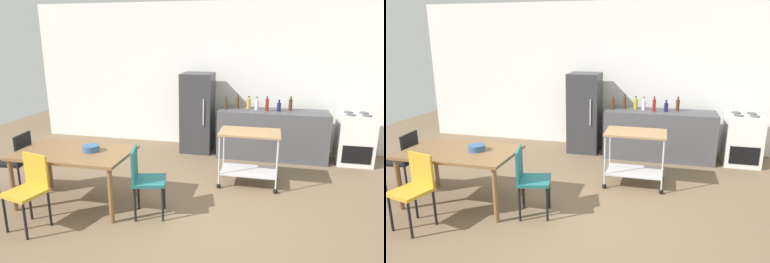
% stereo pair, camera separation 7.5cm
% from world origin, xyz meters
% --- Properties ---
extents(ground_plane, '(12.00, 12.00, 0.00)m').
position_xyz_m(ground_plane, '(0.00, 0.00, 0.00)').
color(ground_plane, brown).
extents(back_wall, '(8.40, 0.12, 2.90)m').
position_xyz_m(back_wall, '(0.00, 3.20, 1.45)').
color(back_wall, white).
rests_on(back_wall, ground_plane).
extents(kitchen_counter, '(2.00, 0.64, 0.90)m').
position_xyz_m(kitchen_counter, '(0.90, 2.60, 0.45)').
color(kitchen_counter, '#4C4C51').
rests_on(kitchen_counter, ground_plane).
extents(dining_table, '(1.50, 0.90, 0.75)m').
position_xyz_m(dining_table, '(-1.66, 0.05, 0.67)').
color(dining_table, brown).
rests_on(dining_table, ground_plane).
extents(chair_mustard, '(0.48, 0.48, 0.89)m').
position_xyz_m(chair_mustard, '(-1.85, -0.64, 0.52)').
color(chair_mustard, gold).
rests_on(chair_mustard, ground_plane).
extents(chair_black, '(0.44, 0.44, 0.89)m').
position_xyz_m(chair_black, '(-2.67, 0.18, 0.52)').
color(chair_black, black).
rests_on(chair_black, ground_plane).
extents(chair_teal, '(0.49, 0.49, 0.89)m').
position_xyz_m(chair_teal, '(-0.64, -0.06, 0.52)').
color(chair_teal, '#1E666B').
rests_on(chair_teal, ground_plane).
extents(stove_oven, '(0.60, 0.61, 0.92)m').
position_xyz_m(stove_oven, '(2.35, 2.62, 0.45)').
color(stove_oven, white).
rests_on(stove_oven, ground_plane).
extents(refrigerator, '(0.60, 0.63, 1.55)m').
position_xyz_m(refrigerator, '(-0.55, 2.70, 0.78)').
color(refrigerator, '#333338').
rests_on(refrigerator, ground_plane).
extents(kitchen_cart, '(0.91, 0.57, 0.85)m').
position_xyz_m(kitchen_cart, '(0.57, 1.22, 0.57)').
color(kitchen_cart, '#A37A51').
rests_on(kitchen_cart, ground_plane).
extents(bottle_hot_sauce, '(0.06, 0.06, 0.24)m').
position_xyz_m(bottle_hot_sauce, '(0.03, 2.55, 1.00)').
color(bottle_hot_sauce, '#4C2D19').
rests_on(bottle_hot_sauce, kitchen_counter).
extents(bottle_soy_sauce, '(0.06, 0.06, 0.28)m').
position_xyz_m(bottle_soy_sauce, '(0.24, 2.65, 1.02)').
color(bottle_soy_sauce, '#4C2D19').
rests_on(bottle_soy_sauce, kitchen_counter).
extents(bottle_sesame_oil, '(0.08, 0.08, 0.24)m').
position_xyz_m(bottle_sesame_oil, '(0.44, 2.69, 1.00)').
color(bottle_sesame_oil, gold).
rests_on(bottle_sesame_oil, kitchen_counter).
extents(bottle_vinegar, '(0.07, 0.07, 0.24)m').
position_xyz_m(bottle_vinegar, '(0.59, 2.63, 1.00)').
color(bottle_vinegar, silver).
rests_on(bottle_vinegar, kitchen_counter).
extents(bottle_sparkling_water, '(0.06, 0.06, 0.27)m').
position_xyz_m(bottle_sparkling_water, '(0.78, 2.55, 1.02)').
color(bottle_sparkling_water, maroon).
rests_on(bottle_sparkling_water, kitchen_counter).
extents(bottle_wine, '(0.07, 0.07, 0.21)m').
position_xyz_m(bottle_wine, '(1.00, 2.58, 0.99)').
color(bottle_wine, navy).
rests_on(bottle_wine, kitchen_counter).
extents(bottle_olive_oil, '(0.07, 0.07, 0.26)m').
position_xyz_m(bottle_olive_oil, '(1.20, 2.68, 1.01)').
color(bottle_olive_oil, '#4C2D19').
rests_on(bottle_olive_oil, kitchen_counter).
extents(fruit_bowl, '(0.22, 0.22, 0.08)m').
position_xyz_m(fruit_bowl, '(-1.43, 0.10, 0.79)').
color(fruit_bowl, '#33598C').
rests_on(fruit_bowl, dining_table).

